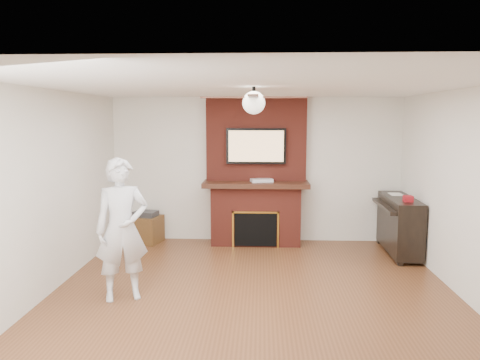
{
  "coord_description": "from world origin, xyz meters",
  "views": [
    {
      "loc": [
        0.09,
        -5.36,
        2.15
      ],
      "look_at": [
        -0.2,
        0.9,
        1.32
      ],
      "focal_mm": 35.0,
      "sensor_mm": 36.0,
      "label": 1
    }
  ],
  "objects_px": {
    "person": "(122,229)",
    "side_table": "(146,228)",
    "fireplace": "(256,186)",
    "piano": "(399,224)"
  },
  "relations": [
    {
      "from": "person",
      "to": "side_table",
      "type": "height_order",
      "value": "person"
    },
    {
      "from": "person",
      "to": "side_table",
      "type": "relative_size",
      "value": 2.93
    },
    {
      "from": "piano",
      "to": "person",
      "type": "bearing_deg",
      "value": -150.09
    },
    {
      "from": "fireplace",
      "to": "person",
      "type": "relative_size",
      "value": 1.48
    },
    {
      "from": "fireplace",
      "to": "side_table",
      "type": "distance_m",
      "value": 2.04
    },
    {
      "from": "fireplace",
      "to": "piano",
      "type": "bearing_deg",
      "value": -13.52
    },
    {
      "from": "side_table",
      "to": "piano",
      "type": "bearing_deg",
      "value": 7.06
    },
    {
      "from": "fireplace",
      "to": "side_table",
      "type": "height_order",
      "value": "fireplace"
    },
    {
      "from": "fireplace",
      "to": "person",
      "type": "xyz_separation_m",
      "value": [
        -1.55,
        -2.6,
        -0.15
      ]
    },
    {
      "from": "fireplace",
      "to": "piano",
      "type": "relative_size",
      "value": 1.79
    }
  ]
}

